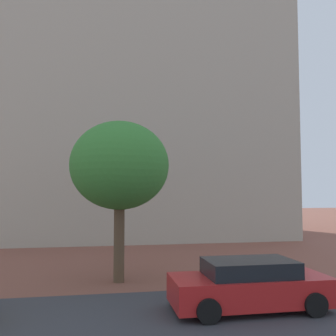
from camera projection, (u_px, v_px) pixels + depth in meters
ground_plane at (179, 304)px, 10.93m from camera, size 120.00×120.00×0.00m
landmark_building at (99, 88)px, 29.86m from camera, size 27.94×13.73×41.10m
car_red at (250, 285)px, 10.48m from camera, size 4.47×2.01×1.39m
tree_curb_far at (120, 166)px, 13.91m from camera, size 3.70×3.70×5.98m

